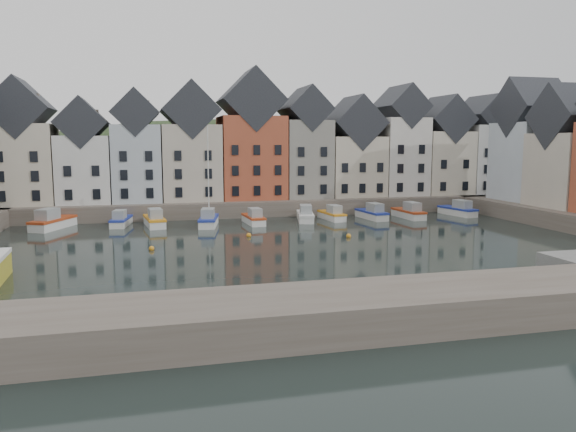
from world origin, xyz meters
name	(u,v)px	position (x,y,z in m)	size (l,w,h in m)	color
ground	(307,249)	(0.00, 0.00, 0.00)	(260.00, 260.00, 0.00)	black
far_quay	(249,204)	(0.00, 30.00, 1.00)	(90.00, 16.00, 2.00)	brown
near_wall	(239,320)	(-10.00, -22.00, 1.00)	(50.00, 6.00, 2.00)	brown
hillside	(225,286)	(0.02, 56.00, -17.96)	(153.60, 70.40, 64.00)	#223319
far_terrace	(273,149)	(3.21, 28.00, 8.88)	(72.37, 8.16, 17.78)	beige
right_terrace	(575,150)	(36.00, 8.07, 8.91)	(8.30, 24.25, 16.36)	#B0BAC3
mooring_buoys	(254,240)	(-4.00, 5.33, 0.15)	(20.50, 5.50, 0.50)	orange
boat_a	(52,222)	(-24.81, 18.69, 0.79)	(4.72, 7.18, 2.65)	silver
boat_b	(121,221)	(-17.28, 19.15, 0.64)	(2.63, 5.80, 2.15)	silver
boat_c	(155,220)	(-13.43, 17.77, 0.72)	(2.62, 6.44, 2.41)	silver
boat_d	(209,220)	(-7.27, 16.42, 0.77)	(3.13, 6.48, 11.90)	silver
boat_e	(254,219)	(-1.77, 16.81, 0.66)	(2.07, 5.82, 2.20)	silver
boat_f	(305,216)	(4.96, 17.64, 0.69)	(3.13, 6.32, 2.33)	silver
boat_g	(332,215)	(8.56, 17.83, 0.64)	(2.20, 5.75, 2.16)	silver
boat_h	(372,214)	(13.81, 17.29, 0.69)	(2.43, 6.21, 2.33)	silver
boat_i	(409,213)	(18.77, 16.82, 0.71)	(2.23, 6.29, 2.38)	silver
boat_j	(458,210)	(26.43, 17.68, 0.70)	(2.91, 6.35, 2.35)	silver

